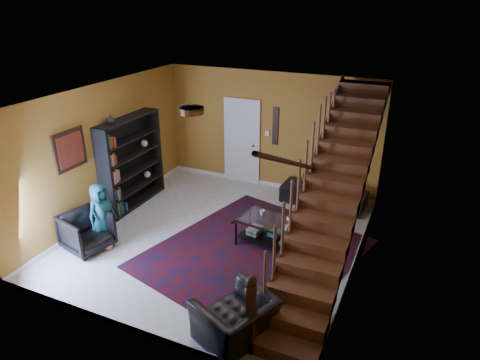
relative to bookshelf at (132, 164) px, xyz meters
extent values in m
plane|color=beige|center=(2.40, -0.60, -0.96)|extent=(5.50, 5.50, 0.00)
plane|color=#A96125|center=(2.40, 2.15, 0.44)|extent=(5.20, 0.00, 5.20)
plane|color=#A96125|center=(2.40, -3.35, 0.44)|extent=(5.20, 0.00, 5.20)
plane|color=#A96125|center=(-0.20, -0.60, 0.44)|extent=(0.00, 5.50, 5.50)
plane|color=#A96125|center=(5.00, -0.60, 0.44)|extent=(0.00, 5.50, 5.50)
plane|color=white|center=(2.40, -0.60, 1.84)|extent=(5.50, 5.50, 0.00)
cube|color=silver|center=(2.40, 2.14, -0.91)|extent=(5.20, 0.02, 0.10)
cube|color=silver|center=(-0.19, -0.60, -0.91)|extent=(0.02, 5.50, 0.10)
cube|color=#A96125|center=(4.53, -0.60, 0.36)|extent=(0.95, 4.92, 2.83)
cube|color=black|center=(4.07, -0.60, 0.44)|extent=(0.04, 5.02, 3.02)
cylinder|color=black|center=(4.10, -0.60, 0.89)|extent=(0.07, 4.20, 2.44)
cube|color=black|center=(4.10, -3.00, -0.41)|extent=(0.10, 0.10, 1.10)
cube|color=black|center=(0.00, 0.00, 0.04)|extent=(0.35, 1.80, 2.00)
cube|color=black|center=(0.00, 0.00, -0.56)|extent=(0.35, 1.72, 0.03)
cube|color=black|center=(0.00, 0.00, 0.20)|extent=(0.35, 1.72, 0.03)
cube|color=silver|center=(1.70, 2.12, 0.06)|extent=(0.82, 0.05, 2.05)
cube|color=maroon|center=(-0.17, -1.50, 0.79)|extent=(0.04, 0.74, 0.74)
cube|color=black|center=(2.55, 2.13, 0.59)|extent=(0.14, 0.03, 0.90)
cylinder|color=#3F2814|center=(2.40, -1.40, 1.78)|extent=(0.40, 0.40, 0.10)
cube|color=#420B10|center=(3.25, -0.82, -0.96)|extent=(4.05, 4.39, 0.02)
imported|color=black|center=(3.90, 1.70, -0.69)|extent=(1.90, 0.82, 0.54)
imported|color=black|center=(0.35, -1.91, -0.60)|extent=(0.96, 0.94, 0.72)
imported|color=black|center=(3.82, -2.85, -0.64)|extent=(1.20, 1.27, 0.65)
imported|color=black|center=(3.68, 1.75, -0.72)|extent=(0.52, 0.36, 1.38)
imported|color=black|center=(3.49, 1.75, -0.80)|extent=(0.65, 0.54, 1.23)
imported|color=#195F5D|center=(0.45, -1.59, -0.36)|extent=(0.45, 0.63, 1.21)
cube|color=black|center=(2.83, -0.70, -0.72)|extent=(0.03, 0.03, 0.49)
cube|color=black|center=(4.07, -0.70, -0.72)|extent=(0.03, 0.03, 0.49)
cube|color=black|center=(2.83, 0.00, -0.72)|extent=(0.03, 0.03, 0.49)
cube|color=black|center=(4.07, 0.00, -0.72)|extent=(0.03, 0.03, 0.49)
cube|color=black|center=(3.45, -0.35, -0.83)|extent=(1.34, 0.89, 0.02)
cube|color=silver|center=(3.45, -0.35, -0.48)|extent=(1.40, 0.96, 0.02)
imported|color=#999999|center=(3.72, -0.23, -0.43)|extent=(0.13, 0.13, 0.09)
imported|color=#999999|center=(3.17, -0.21, -0.42)|extent=(0.12, 0.12, 0.09)
imported|color=#999999|center=(3.79, -0.55, -0.45)|extent=(0.25, 0.25, 0.05)
imported|color=#999999|center=(0.00, -0.50, 1.13)|extent=(0.18, 0.18, 0.19)
cylinder|color=red|center=(0.70, -1.78, -0.86)|extent=(0.20, 0.20, 0.18)
camera|label=1|loc=(5.74, -7.00, 3.44)|focal=32.00mm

